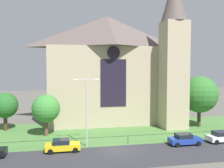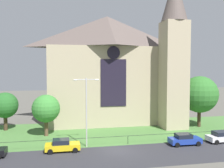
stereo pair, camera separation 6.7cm
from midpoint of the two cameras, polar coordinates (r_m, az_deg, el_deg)
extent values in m
plane|color=#56544C|center=(42.49, -1.56, -10.37)|extent=(160.00, 160.00, 0.00)
cube|color=#2D2D33|center=(31.21, 2.35, -15.58)|extent=(120.00, 8.00, 0.01)
cube|color=#477538|center=(40.58, -1.07, -11.03)|extent=(120.00, 20.00, 0.01)
cube|color=tan|center=(49.74, -1.14, -0.15)|extent=(22.00, 12.00, 14.00)
pyramid|color=#594C47|center=(50.09, -1.15, 11.34)|extent=(22.00, 12.00, 6.00)
cube|color=black|center=(43.77, 0.28, 0.26)|extent=(4.40, 0.16, 8.00)
cylinder|color=black|center=(43.77, 0.28, 6.94)|extent=(2.20, 0.15, 2.20)
cube|color=tan|center=(45.00, 13.37, 1.91)|extent=(4.00, 4.00, 18.00)
cylinder|color=black|center=(35.49, 3.50, -11.36)|extent=(35.87, 0.05, 0.05)
cylinder|color=black|center=(34.52, -11.42, -12.81)|extent=(0.06, 0.07, 1.10)
cylinder|color=black|center=(35.64, 3.49, -12.21)|extent=(0.06, 0.07, 1.10)
cylinder|color=black|center=(38.85, 16.63, -11.02)|extent=(0.07, 0.07, 1.10)
cylinder|color=#423021|center=(47.79, 18.60, -6.97)|extent=(0.59, 0.59, 3.28)
sphere|color=#2D6B28|center=(47.23, 18.70, -2.17)|extent=(6.34, 6.34, 6.34)
cylinder|color=brown|center=(40.64, -14.36, -9.26)|extent=(0.57, 0.57, 2.58)
sphere|color=#387F33|center=(40.11, -14.42, -5.27)|extent=(4.19, 4.19, 4.19)
cylinder|color=#423021|center=(46.25, -22.50, -7.86)|extent=(0.61, 0.61, 2.56)
sphere|color=#235B23|center=(45.78, -22.58, -4.35)|extent=(4.21, 4.21, 4.21)
cylinder|color=#B2B2B7|center=(33.69, -5.70, -6.30)|extent=(0.16, 0.16, 8.95)
cylinder|color=#B2B2B7|center=(33.16, -6.95, 0.97)|extent=(1.40, 0.10, 0.10)
cylinder|color=#B2B2B7|center=(33.30, -4.55, 1.00)|extent=(1.40, 0.10, 0.10)
ellipsoid|color=white|center=(33.11, -8.16, 0.87)|extent=(0.57, 0.26, 0.20)
ellipsoid|color=white|center=(33.39, -3.36, 0.93)|extent=(0.57, 0.26, 0.20)
cylinder|color=black|center=(34.25, -23.09, -13.56)|extent=(0.65, 0.24, 0.64)
cube|color=gold|center=(33.15, -10.87, -13.39)|extent=(4.20, 1.80, 0.70)
cube|color=black|center=(32.97, -11.24, -12.35)|extent=(2.00, 1.60, 0.55)
cylinder|color=black|center=(34.13, -8.34, -13.37)|extent=(0.64, 0.22, 0.64)
cylinder|color=black|center=(32.42, -8.17, -14.29)|extent=(0.64, 0.22, 0.64)
cylinder|color=black|center=(34.11, -13.42, -13.44)|extent=(0.64, 0.22, 0.64)
cylinder|color=black|center=(32.40, -13.53, -14.37)|extent=(0.64, 0.22, 0.64)
cube|color=#1E3899|center=(36.50, 15.73, -11.86)|extent=(4.23, 1.87, 0.70)
cube|color=black|center=(36.25, 15.46, -10.94)|extent=(2.02, 1.63, 0.55)
cylinder|color=black|center=(38.00, 17.14, -11.72)|extent=(0.64, 0.23, 0.64)
cylinder|color=black|center=(36.47, 18.48, -12.40)|extent=(0.64, 0.23, 0.64)
cylinder|color=black|center=(36.76, 12.99, -12.18)|extent=(0.64, 0.23, 0.64)
cylinder|color=black|center=(35.18, 14.18, -12.92)|extent=(0.64, 0.23, 0.64)
cube|color=silver|center=(39.47, 23.07, -10.84)|extent=(4.27, 1.97, 0.70)
cube|color=black|center=(39.21, 22.85, -9.99)|extent=(2.06, 1.68, 0.55)
cylinder|color=black|center=(39.42, 20.52, -11.23)|extent=(0.65, 0.25, 0.64)
cylinder|color=black|center=(38.00, 22.07, -11.83)|extent=(0.65, 0.25, 0.64)
camera|label=1|loc=(0.03, -90.05, 0.00)|focal=41.42mm
camera|label=2|loc=(0.03, 89.95, 0.00)|focal=41.42mm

